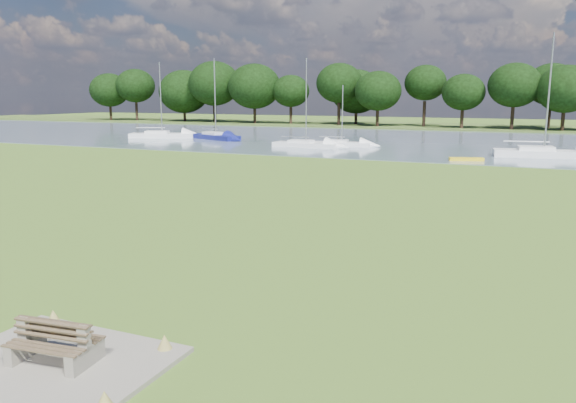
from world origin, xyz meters
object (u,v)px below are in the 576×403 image
at_px(sailboat_3, 161,134).
at_px(sailboat_4, 341,143).
at_px(kayak, 466,159).
at_px(sailboat_6, 543,151).
at_px(sailboat_5, 305,143).
at_px(bench_pair, 54,344).
at_px(sailboat_2, 215,135).

relative_size(sailboat_3, sailboat_4, 1.47).
distance_m(kayak, sailboat_6, 7.70).
height_order(sailboat_4, sailboat_6, sailboat_6).
bearing_deg(sailboat_4, kayak, -37.64).
relative_size(kayak, sailboat_3, 0.29).
bearing_deg(sailboat_4, sailboat_6, -14.06).
relative_size(kayak, sailboat_4, 0.43).
bearing_deg(sailboat_4, sailboat_5, -148.55).
xyz_separation_m(bench_pair, kayak, (3.42, 38.35, -0.28)).
distance_m(kayak, sailboat_5, 16.98).
xyz_separation_m(bench_pair, sailboat_5, (-12.54, 44.15, 0.00)).
relative_size(sailboat_2, sailboat_3, 1.03).
bearing_deg(sailboat_6, sailboat_4, 163.48).
xyz_separation_m(bench_pair, sailboat_2, (-25.74, 49.07, 0.09)).
height_order(kayak, sailboat_5, sailboat_5).
xyz_separation_m(bench_pair, sailboat_6, (8.92, 43.73, 0.11)).
bearing_deg(sailboat_2, kayak, 3.06).
height_order(bench_pair, sailboat_2, sailboat_2).
height_order(sailboat_2, sailboat_3, sailboat_2).
bearing_deg(sailboat_3, sailboat_6, -29.62).
height_order(kayak, sailboat_6, sailboat_6).
bearing_deg(bench_pair, sailboat_6, 71.90).
distance_m(kayak, sailboat_2, 31.07).
relative_size(sailboat_4, sailboat_6, 0.60).
distance_m(sailboat_3, sailboat_5, 20.74).
relative_size(sailboat_5, sailboat_6, 0.86).
bearing_deg(sailboat_6, sailboat_5, 170.63).
relative_size(sailboat_2, sailboat_4, 1.52).
distance_m(bench_pair, sailboat_6, 44.63).
bearing_deg(kayak, sailboat_3, 147.09).
bearing_deg(bench_pair, sailboat_2, 111.11).
xyz_separation_m(bench_pair, sailboat_3, (-32.84, 48.41, 0.09)).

